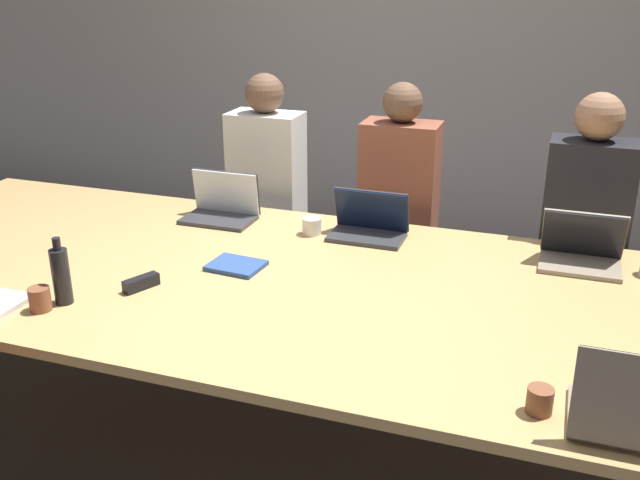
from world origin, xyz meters
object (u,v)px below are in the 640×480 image
person_far_midleft (268,202)px  laptop_far_midleft (222,206)px  stapler (141,283)px  laptop_far_center (369,223)px  laptop_near_right (633,412)px  cup_near_right (540,400)px  laptop_far_right (582,250)px  person_far_right (582,242)px  bottle_near_left (61,275)px  cup_near_left (40,299)px  person_far_center (398,217)px  cup_far_center (312,226)px

person_far_midleft → laptop_far_midleft: bearing=-93.9°
stapler → laptop_far_center: bearing=75.1°
laptop_near_right → cup_near_right: (-0.24, 0.04, -0.04)m
laptop_far_right → person_far_right: (0.01, 0.43, -0.13)m
bottle_near_left → laptop_far_right: bottle_near_left is taller
laptop_far_center → cup_near_left: size_ratio=3.92×
person_far_center → laptop_near_right: person_far_center is taller
cup_near_left → cup_near_right: size_ratio=1.13×
laptop_far_center → laptop_near_right: size_ratio=1.08×
cup_near_right → person_far_right: (0.12, 1.62, -0.10)m
laptop_far_center → laptop_far_midleft: bearing=-179.9°
laptop_far_midleft → cup_near_right: laptop_far_midleft is taller
person_far_center → bottle_near_left: size_ratio=5.27×
laptop_far_midleft → stapler: bearing=-85.5°
laptop_far_center → stapler: size_ratio=2.31×
laptop_far_center → person_far_center: size_ratio=0.25×
laptop_far_center → cup_near_left: laptop_far_center is taller
bottle_near_left → stapler: bearing=44.5°
cup_far_center → cup_near_left: 1.29m
person_far_center → laptop_far_midleft: (-0.80, -0.50, 0.14)m
cup_far_center → laptop_far_right: bearing=1.3°
bottle_near_left → person_far_right: (1.88, 1.47, -0.17)m
cup_far_center → person_far_right: (1.23, 0.46, -0.10)m
person_far_center → bottle_near_left: 1.84m
person_far_midleft → cup_near_left: bearing=-97.6°
cup_far_center → cup_near_right: 1.60m
bottle_near_left → person_far_midleft: bearing=83.6°
laptop_far_midleft → person_far_right: bearing=13.1°
laptop_far_midleft → laptop_far_right: 1.72m
person_far_midleft → laptop_near_right: (1.83, -1.74, 0.14)m
cup_far_center → laptop_near_right: 1.80m
cup_far_center → person_far_right: bearing=20.6°
cup_near_right → person_far_right: 1.62m
cup_far_center → laptop_far_right: laptop_far_right is taller
cup_far_center → bottle_near_left: bottle_near_left is taller
cup_far_center → laptop_far_midleft: 0.51m
person_far_center → person_far_right: 0.95m
laptop_far_center → laptop_far_midleft: (-0.77, -0.00, 0.00)m
laptop_far_center → laptop_far_right: laptop_far_right is taller
person_far_midleft → stapler: person_far_midleft is taller
laptop_far_center → cup_far_center: bearing=-167.3°
laptop_far_center → person_far_midleft: size_ratio=0.25×
bottle_near_left → laptop_far_midleft: (0.14, 1.07, -0.05)m
cup_near_left → laptop_far_right: size_ratio=0.27×
person_far_midleft → stapler: 1.36m
person_far_right → stapler: size_ratio=9.20×
stapler → laptop_far_right: bearing=51.0°
laptop_far_center → cup_near_right: (0.85, -1.21, -0.03)m
person_far_center → person_far_right: person_far_right is taller
cup_near_left → laptop_near_right: bearing=-2.8°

